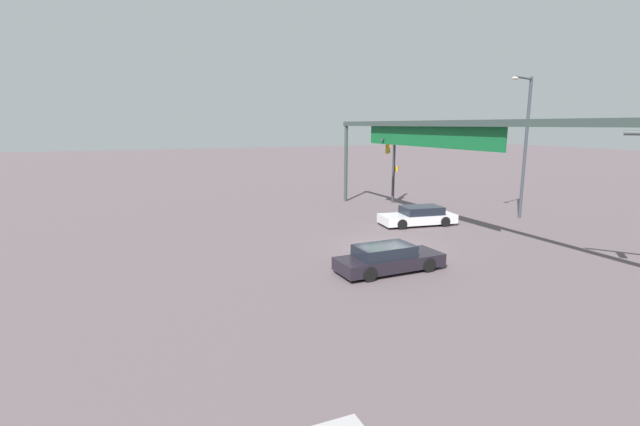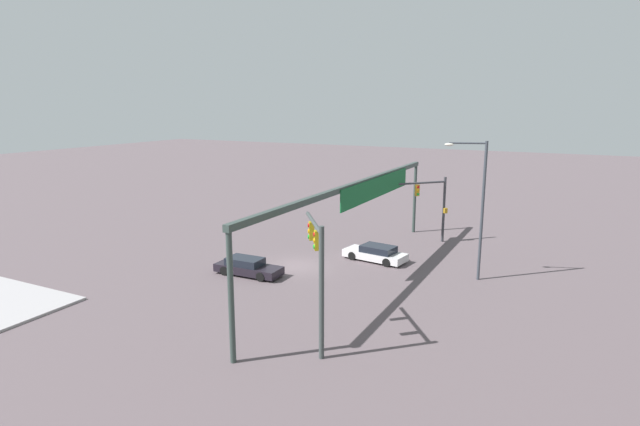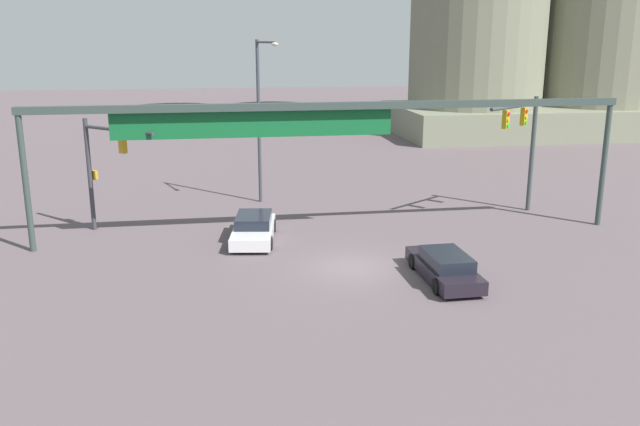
{
  "view_description": "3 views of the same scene",
  "coord_description": "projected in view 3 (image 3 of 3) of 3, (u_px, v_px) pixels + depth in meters",
  "views": [
    {
      "loc": [
        19.49,
        -12.4,
        6.33
      ],
      "look_at": [
        -2.85,
        -2.67,
        1.55
      ],
      "focal_mm": 25.3,
      "sensor_mm": 36.0,
      "label": 1
    },
    {
      "loc": [
        31.92,
        18.21,
        11.74
      ],
      "look_at": [
        -2.65,
        0.54,
        3.57
      ],
      "focal_mm": 29.09,
      "sensor_mm": 36.0,
      "label": 2
    },
    {
      "loc": [
        -5.67,
        -26.41,
        9.5
      ],
      "look_at": [
        -1.05,
        2.31,
        1.84
      ],
      "focal_mm": 37.49,
      "sensor_mm": 36.0,
      "label": 3
    }
  ],
  "objects": [
    {
      "name": "sedan_car_approaching",
      "position": [
        254.0,
        228.0,
        32.23
      ],
      "size": [
        2.53,
        5.02,
        1.21
      ],
      "rotation": [
        0.0,
        0.0,
        -1.71
      ],
      "color": "silver",
      "rests_on": "ground"
    },
    {
      "name": "overhead_sign_gantry",
      "position": [
        314.0,
        121.0,
        31.31
      ],
      "size": [
        28.52,
        0.43,
        6.58
      ],
      "color": "#32403C",
      "rests_on": "ground"
    },
    {
      "name": "ground_plane",
      "position": [
        353.0,
        267.0,
        28.51
      ],
      "size": [
        213.44,
        213.44,
        0.0
      ],
      "primitive_type": "plane",
      "color": "#5A4D52"
    },
    {
      "name": "streetlamp_curved_arm",
      "position": [
        261.0,
        111.0,
        38.35
      ],
      "size": [
        1.13,
        2.67,
        9.41
      ],
      "rotation": [
        0.0,
        0.0,
        -1.23
      ],
      "color": "#383E46",
      "rests_on": "ground"
    },
    {
      "name": "traffic_signal_near_corner",
      "position": [
        102.0,
        159.0,
        32.65
      ],
      "size": [
        3.67,
        3.74,
        5.68
      ],
      "rotation": [
        0.0,
        0.0,
        -0.76
      ],
      "color": "#35353C",
      "rests_on": "ground"
    },
    {
      "name": "sedan_car_waiting_far",
      "position": [
        444.0,
        267.0,
        26.86
      ],
      "size": [
        1.89,
        4.85,
        1.21
      ],
      "rotation": [
        0.0,
        0.0,
        1.59
      ],
      "color": "black",
      "rests_on": "ground"
    },
    {
      "name": "traffic_signal_opposite_side",
      "position": [
        525.0,
        136.0,
        36.17
      ],
      "size": [
        3.95,
        2.95,
        6.4
      ],
      "rotation": [
        0.0,
        0.0,
        -2.51
      ],
      "color": "#3A4242",
      "rests_on": "ground"
    }
  ]
}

